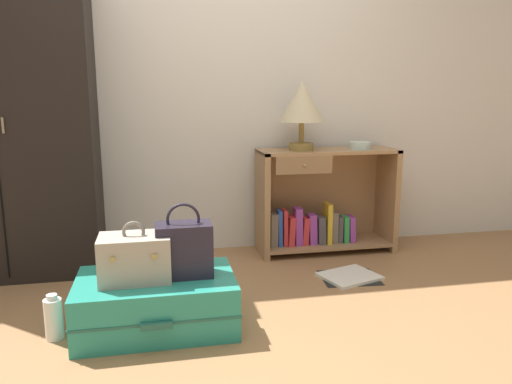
% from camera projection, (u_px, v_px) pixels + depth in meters
% --- Properties ---
extents(ground_plane, '(9.00, 9.00, 0.00)m').
position_uv_depth(ground_plane, '(236.00, 345.00, 2.27)').
color(ground_plane, '#9E7047').
extents(back_wall, '(6.40, 0.10, 2.60)m').
position_uv_depth(back_wall, '(200.00, 69.00, 3.45)').
color(back_wall, silver).
rests_on(back_wall, ground_plane).
extents(wardrobe, '(1.05, 0.47, 1.92)m').
position_uv_depth(wardrobe, '(5.00, 123.00, 3.00)').
color(wardrobe, black).
rests_on(wardrobe, ground_plane).
extents(bookshelf, '(0.99, 0.36, 0.74)m').
position_uv_depth(bookshelf, '(321.00, 204.00, 3.58)').
color(bookshelf, '#A37A51').
rests_on(bookshelf, ground_plane).
extents(table_lamp, '(0.31, 0.31, 0.48)m').
position_uv_depth(table_lamp, '(302.00, 104.00, 3.38)').
color(table_lamp, olive).
rests_on(table_lamp, bookshelf).
extents(bowl, '(0.15, 0.15, 0.05)m').
position_uv_depth(bowl, '(360.00, 145.00, 3.50)').
color(bowl, silver).
rests_on(bowl, bookshelf).
extents(suitcase_large, '(0.77, 0.50, 0.26)m').
position_uv_depth(suitcase_large, '(157.00, 303.00, 2.42)').
color(suitcase_large, teal).
rests_on(suitcase_large, ground_plane).
extents(train_case, '(0.33, 0.22, 0.29)m').
position_uv_depth(train_case, '(135.00, 258.00, 2.34)').
color(train_case, '#A89E8E').
rests_on(train_case, suitcase_large).
extents(handbag, '(0.27, 0.16, 0.36)m').
position_uv_depth(handbag, '(184.00, 249.00, 2.39)').
color(handbag, '#231E2D').
rests_on(handbag, suitcase_large).
extents(bottle, '(0.08, 0.08, 0.22)m').
position_uv_depth(bottle, '(54.00, 318.00, 2.31)').
color(bottle, white).
rests_on(bottle, ground_plane).
extents(open_book_on_floor, '(0.40, 0.37, 0.02)m').
position_uv_depth(open_book_on_floor, '(349.00, 277.00, 3.09)').
color(open_book_on_floor, white).
rests_on(open_book_on_floor, ground_plane).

